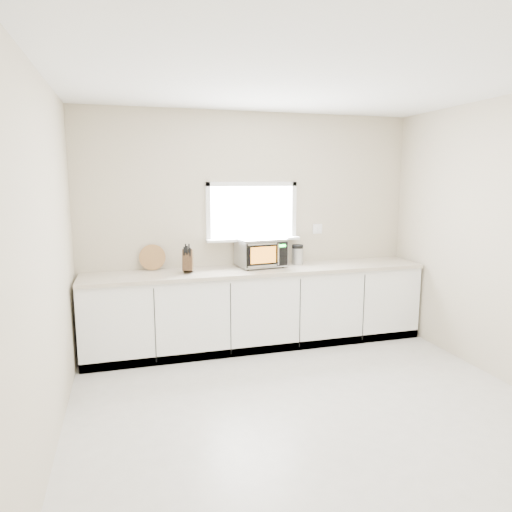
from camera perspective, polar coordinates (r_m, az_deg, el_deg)
name	(u,v)px	position (r m, az deg, el deg)	size (l,w,h in m)	color
ground	(316,415)	(4.02, 7.53, -19.16)	(4.00, 4.00, 0.00)	beige
back_wall	(252,227)	(5.45, -0.56, 3.61)	(4.00, 0.17, 2.70)	#BEB097
cabinets	(258,309)	(5.34, 0.30, -6.61)	(3.92, 0.60, 0.88)	white
countertop	(259,270)	(5.22, 0.34, -1.79)	(3.92, 0.64, 0.04)	beige
microwave	(261,252)	(5.30, 0.59, 0.53)	(0.56, 0.46, 0.34)	black
knife_block	(188,260)	(5.03, -8.52, -0.50)	(0.15, 0.24, 0.32)	#453018
cutting_board	(152,257)	(5.24, -12.83, -0.16)	(0.29, 0.29, 0.02)	olive
coffee_grinder	(297,254)	(5.49, 5.21, 0.21)	(0.15, 0.15, 0.24)	#B0B2B7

